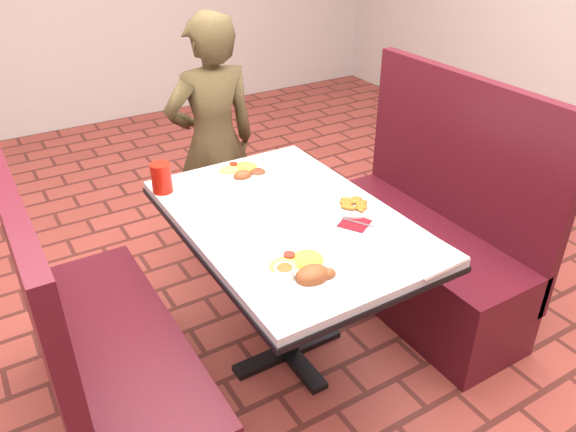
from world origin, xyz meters
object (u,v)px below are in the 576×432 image
object	(u,v)px
dining_table	(288,236)
diner_person	(213,145)
booth_bench_left	(108,367)
booth_bench_right	(423,246)
red_tumbler	(161,178)
far_dinner_plate	(243,170)
plantain_plate	(353,205)
near_dinner_plate	(305,266)

from	to	relation	value
dining_table	diner_person	size ratio (longest dim) A/B	0.87
booth_bench_left	dining_table	bearing A→B (deg)	0.00
booth_bench_right	red_tumbler	distance (m)	1.34
far_dinner_plate	red_tumbler	xyz separation A→B (m)	(-0.38, 0.03, 0.04)
plantain_plate	diner_person	bearing A→B (deg)	99.39
diner_person	near_dinner_plate	xyz separation A→B (m)	(-0.25, -1.30, 0.08)
dining_table	booth_bench_right	bearing A→B (deg)	0.00
booth_bench_right	far_dinner_plate	world-z (taller)	booth_bench_right
booth_bench_right	red_tumbler	world-z (taller)	booth_bench_right
booth_bench_right	diner_person	size ratio (longest dim) A/B	0.86
dining_table	booth_bench_right	world-z (taller)	booth_bench_right
booth_bench_left	red_tumbler	bearing A→B (deg)	46.48
diner_person	far_dinner_plate	world-z (taller)	diner_person
booth_bench_right	diner_person	world-z (taller)	diner_person
near_dinner_plate	red_tumbler	size ratio (longest dim) A/B	2.16
diner_person	near_dinner_plate	distance (m)	1.33
plantain_plate	red_tumbler	xyz separation A→B (m)	(-0.62, 0.55, 0.05)
far_dinner_plate	booth_bench_left	bearing A→B (deg)	-152.10
diner_person	dining_table	bearing A→B (deg)	85.24
dining_table	plantain_plate	xyz separation A→B (m)	(0.27, -0.08, 0.11)
booth_bench_right	red_tumbler	size ratio (longest dim) A/B	9.16
dining_table	red_tumbler	size ratio (longest dim) A/B	9.25
near_dinner_plate	plantain_plate	world-z (taller)	near_dinner_plate
booth_bench_right	plantain_plate	xyz separation A→B (m)	(-0.53, -0.08, 0.43)
booth_bench_left	far_dinner_plate	bearing A→B (deg)	27.90
far_dinner_plate	red_tumbler	size ratio (longest dim) A/B	1.98
near_dinner_plate	plantain_plate	xyz separation A→B (m)	(0.42, 0.28, -0.02)
dining_table	near_dinner_plate	bearing A→B (deg)	-112.86
dining_table	booth_bench_right	distance (m)	0.86
dining_table	far_dinner_plate	world-z (taller)	far_dinner_plate
far_dinner_plate	plantain_plate	size ratio (longest dim) A/B	1.36
plantain_plate	near_dinner_plate	bearing A→B (deg)	-146.16
near_dinner_plate	diner_person	bearing A→B (deg)	79.11
near_dinner_plate	plantain_plate	distance (m)	0.50
near_dinner_plate	booth_bench_right	bearing A→B (deg)	20.89
dining_table	plantain_plate	bearing A→B (deg)	-17.24
plantain_plate	red_tumbler	world-z (taller)	red_tumbler
near_dinner_plate	red_tumbler	distance (m)	0.85
dining_table	red_tumbler	world-z (taller)	red_tumbler
booth_bench_left	plantain_plate	world-z (taller)	booth_bench_left
diner_person	plantain_plate	size ratio (longest dim) A/B	7.32
near_dinner_plate	plantain_plate	bearing A→B (deg)	33.84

